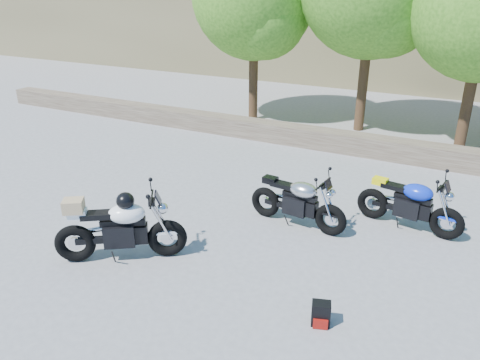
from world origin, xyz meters
name	(u,v)px	position (x,y,z in m)	size (l,w,h in m)	color
ground	(203,238)	(0.00, 0.00, 0.00)	(90.00, 90.00, 0.00)	gray
stone_wall	(310,137)	(0.00, 5.50, 0.25)	(22.00, 0.55, 0.50)	brown
silver_bike	(298,202)	(1.27, 1.18, 0.46)	(1.89, 0.60, 0.95)	black
white_bike	(120,227)	(-0.82, -1.13, 0.56)	(1.80, 1.28, 1.14)	black
blue_bike	(410,205)	(3.07, 1.98, 0.46)	(1.90, 0.60, 0.96)	black
backpack	(321,314)	(2.49, -1.20, 0.16)	(0.28, 0.26, 0.33)	black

